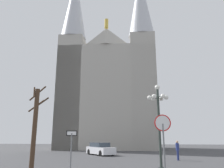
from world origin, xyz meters
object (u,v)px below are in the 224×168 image
object	(u,v)px
cathedral	(108,87)
bare_tree	(35,125)
street_lamp	(159,114)
one_way_arrow_sign	(71,149)
stop_sign	(163,135)
parked_car_near_white	(100,149)
pedestrian_walking	(177,148)

from	to	relation	value
cathedral	bare_tree	size ratio (longest dim) A/B	6.03
bare_tree	street_lamp	bearing A→B (deg)	-0.43
one_way_arrow_sign	street_lamp	size ratio (longest dim) A/B	0.44
cathedral	stop_sign	distance (m)	31.56
one_way_arrow_sign	bare_tree	distance (m)	5.01
parked_car_near_white	pedestrian_walking	xyz separation A→B (m)	(8.15, -5.30, 0.39)
bare_tree	pedestrian_walking	bearing A→B (deg)	34.47
bare_tree	parked_car_near_white	xyz separation A→B (m)	(2.50, 12.61, -2.22)
stop_sign	pedestrian_walking	world-z (taller)	stop_sign
pedestrian_walking	one_way_arrow_sign	bearing A→B (deg)	-123.94
stop_sign	cathedral	bearing A→B (deg)	102.13
cathedral	pedestrian_walking	world-z (taller)	cathedral
one_way_arrow_sign	parked_car_near_white	distance (m)	15.90
street_lamp	parked_car_near_white	xyz separation A→B (m)	(-5.83, 12.68, -2.82)
street_lamp	bare_tree	size ratio (longest dim) A/B	0.95
cathedral	bare_tree	distance (m)	27.24
one_way_arrow_sign	bare_tree	xyz separation A→B (m)	(-3.56, 3.23, 1.40)
one_way_arrow_sign	parked_car_near_white	bearing A→B (deg)	93.82
stop_sign	street_lamp	distance (m)	3.86
stop_sign	street_lamp	size ratio (longest dim) A/B	0.58
bare_tree	parked_car_near_white	size ratio (longest dim) A/B	1.26
street_lamp	pedestrian_walking	xyz separation A→B (m)	(2.32, 7.37, -2.43)
parked_car_near_white	stop_sign	bearing A→B (deg)	-70.98
one_way_arrow_sign	bare_tree	size ratio (longest dim) A/B	0.42
bare_tree	parked_car_near_white	bearing A→B (deg)	78.80
parked_car_near_white	pedestrian_walking	bearing A→B (deg)	-33.05
bare_tree	stop_sign	bearing A→B (deg)	-24.45
bare_tree	pedestrian_walking	xyz separation A→B (m)	(10.65, 7.31, -1.82)
cathedral	stop_sign	size ratio (longest dim) A/B	11.04
cathedral	one_way_arrow_sign	xyz separation A→B (m)	(1.78, -29.08, -9.83)
stop_sign	parked_car_near_white	world-z (taller)	stop_sign
stop_sign	bare_tree	bearing A→B (deg)	155.55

